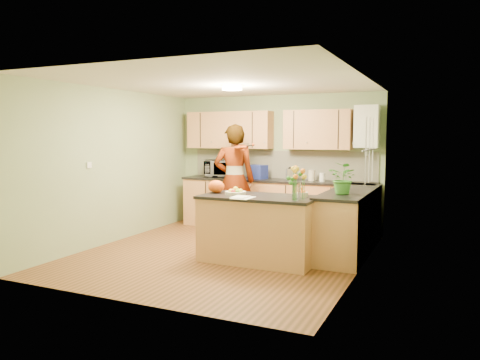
% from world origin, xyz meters
% --- Properties ---
extents(floor, '(4.50, 4.50, 0.00)m').
position_xyz_m(floor, '(0.00, 0.00, 0.00)').
color(floor, '#503317').
rests_on(floor, ground).
extents(ceiling, '(4.00, 4.50, 0.02)m').
position_xyz_m(ceiling, '(0.00, 0.00, 2.50)').
color(ceiling, silver).
rests_on(ceiling, wall_back).
extents(wall_back, '(4.00, 0.02, 2.50)m').
position_xyz_m(wall_back, '(0.00, 2.25, 1.25)').
color(wall_back, gray).
rests_on(wall_back, floor).
extents(wall_front, '(4.00, 0.02, 2.50)m').
position_xyz_m(wall_front, '(0.00, -2.25, 1.25)').
color(wall_front, gray).
rests_on(wall_front, floor).
extents(wall_left, '(0.02, 4.50, 2.50)m').
position_xyz_m(wall_left, '(-2.00, 0.00, 1.25)').
color(wall_left, gray).
rests_on(wall_left, floor).
extents(wall_right, '(0.02, 4.50, 2.50)m').
position_xyz_m(wall_right, '(2.00, 0.00, 1.25)').
color(wall_right, gray).
rests_on(wall_right, floor).
extents(back_counter, '(3.64, 0.62, 0.94)m').
position_xyz_m(back_counter, '(0.10, 1.95, 0.47)').
color(back_counter, '#BB7E4B').
rests_on(back_counter, floor).
extents(right_counter, '(0.62, 2.24, 0.94)m').
position_xyz_m(right_counter, '(1.70, 0.85, 0.47)').
color(right_counter, '#BB7E4B').
rests_on(right_counter, floor).
extents(splashback, '(3.60, 0.02, 0.52)m').
position_xyz_m(splashback, '(0.10, 2.23, 1.20)').
color(splashback, white).
rests_on(splashback, back_counter).
extents(upper_cabinets, '(3.20, 0.34, 0.70)m').
position_xyz_m(upper_cabinets, '(-0.18, 2.08, 1.85)').
color(upper_cabinets, '#BB7E4B').
rests_on(upper_cabinets, wall_back).
extents(boiler, '(0.40, 0.30, 0.86)m').
position_xyz_m(boiler, '(1.70, 2.09, 1.90)').
color(boiler, white).
rests_on(boiler, wall_back).
extents(window_right, '(0.01, 1.30, 1.05)m').
position_xyz_m(window_right, '(1.99, 0.60, 1.55)').
color(window_right, white).
rests_on(window_right, wall_right).
extents(light_switch, '(0.02, 0.09, 0.09)m').
position_xyz_m(light_switch, '(-1.99, -0.60, 1.30)').
color(light_switch, white).
rests_on(light_switch, wall_left).
extents(ceiling_lamp, '(0.30, 0.30, 0.07)m').
position_xyz_m(ceiling_lamp, '(0.00, 0.30, 2.46)').
color(ceiling_lamp, '#FFEABF').
rests_on(ceiling_lamp, ceiling).
extents(peninsula_island, '(1.60, 0.82, 0.92)m').
position_xyz_m(peninsula_island, '(0.63, -0.18, 0.46)').
color(peninsula_island, '#BB7E4B').
rests_on(peninsula_island, floor).
extents(fruit_dish, '(0.30, 0.30, 0.10)m').
position_xyz_m(fruit_dish, '(0.28, -0.18, 0.96)').
color(fruit_dish, beige).
rests_on(fruit_dish, peninsula_island).
extents(orange_bowl, '(0.21, 0.21, 0.12)m').
position_xyz_m(orange_bowl, '(1.18, -0.03, 0.97)').
color(orange_bowl, beige).
rests_on(orange_bowl, peninsula_island).
extents(flower_vase, '(0.27, 0.27, 0.50)m').
position_xyz_m(flower_vase, '(1.23, -0.36, 1.25)').
color(flower_vase, silver).
rests_on(flower_vase, peninsula_island).
extents(orange_bag, '(0.27, 0.24, 0.18)m').
position_xyz_m(orange_bag, '(-0.05, -0.13, 1.01)').
color(orange_bag, '#E25312').
rests_on(orange_bag, peninsula_island).
extents(papers, '(0.24, 0.33, 0.01)m').
position_xyz_m(papers, '(0.53, -0.48, 0.93)').
color(papers, white).
rests_on(papers, peninsula_island).
extents(violinist, '(0.83, 0.69, 1.94)m').
position_xyz_m(violinist, '(-0.39, 1.21, 0.97)').
color(violinist, '#E4B18B').
rests_on(violinist, floor).
extents(violin, '(0.62, 0.54, 0.16)m').
position_xyz_m(violin, '(-0.19, 0.99, 1.55)').
color(violin, '#551A05').
rests_on(violin, violinist).
extents(microwave, '(0.71, 0.61, 0.33)m').
position_xyz_m(microwave, '(-1.06, 1.98, 1.11)').
color(microwave, white).
rests_on(microwave, back_counter).
extents(blue_box, '(0.37, 0.32, 0.26)m').
position_xyz_m(blue_box, '(-0.26, 1.97, 1.07)').
color(blue_box, navy).
rests_on(blue_box, back_counter).
extents(kettle, '(0.15, 0.15, 0.28)m').
position_xyz_m(kettle, '(0.38, 1.94, 1.05)').
color(kettle, silver).
rests_on(kettle, back_counter).
extents(jar_cream, '(0.14, 0.14, 0.19)m').
position_xyz_m(jar_cream, '(0.77, 2.00, 1.03)').
color(jar_cream, beige).
rests_on(jar_cream, back_counter).
extents(jar_white, '(0.10, 0.10, 0.15)m').
position_xyz_m(jar_white, '(0.98, 1.94, 1.02)').
color(jar_white, white).
rests_on(jar_white, back_counter).
extents(potted_plant, '(0.50, 0.48, 0.44)m').
position_xyz_m(potted_plant, '(1.70, 0.31, 1.16)').
color(potted_plant, '#357B29').
rests_on(potted_plant, right_counter).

